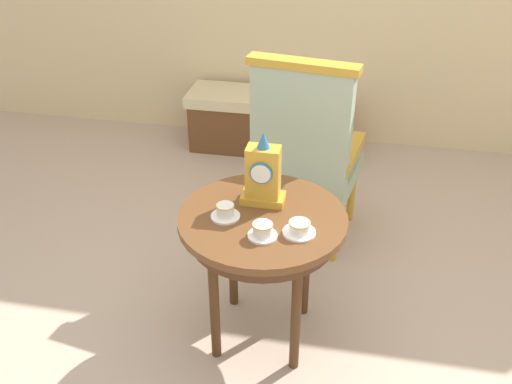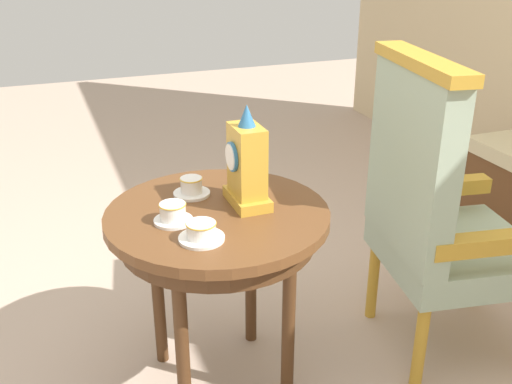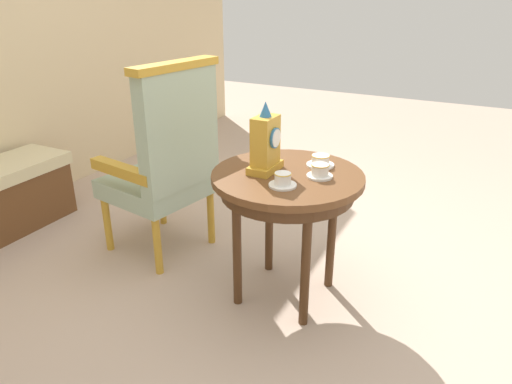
{
  "view_description": "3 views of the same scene",
  "coord_description": "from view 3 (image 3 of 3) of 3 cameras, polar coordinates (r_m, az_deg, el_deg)",
  "views": [
    {
      "loc": [
        0.3,
        -1.99,
        2.04
      ],
      "look_at": [
        -0.11,
        0.12,
        0.72
      ],
      "focal_mm": 40.5,
      "sensor_mm": 36.0,
      "label": 1
    },
    {
      "loc": [
        1.6,
        -0.48,
        1.51
      ],
      "look_at": [
        -0.09,
        0.16,
        0.71
      ],
      "focal_mm": 42.09,
      "sensor_mm": 36.0,
      "label": 2
    },
    {
      "loc": [
        -2.01,
        -0.83,
        1.5
      ],
      "look_at": [
        -0.11,
        0.16,
        0.57
      ],
      "focal_mm": 33.76,
      "sensor_mm": 36.0,
      "label": 3
    }
  ],
  "objects": [
    {
      "name": "armchair",
      "position": [
        2.76,
        -10.56,
        3.85
      ],
      "size": [
        0.62,
        0.61,
        1.14
      ],
      "color": "#9EB299",
      "rests_on": "ground"
    },
    {
      "name": "ground_plane",
      "position": [
        2.64,
        4.2,
        -11.27
      ],
      "size": [
        10.0,
        10.0,
        0.0
      ],
      "primitive_type": "plane",
      "color": "#BCA38E"
    },
    {
      "name": "side_table",
      "position": [
        2.31,
        3.72,
        0.38
      ],
      "size": [
        0.73,
        0.73,
        0.68
      ],
      "color": "brown",
      "rests_on": "ground"
    },
    {
      "name": "teacup_center",
      "position": [
        2.38,
        7.65,
        3.66
      ],
      "size": [
        0.14,
        0.14,
        0.06
      ],
      "color": "white",
      "rests_on": "side_table"
    },
    {
      "name": "teacup_right",
      "position": [
        2.24,
        7.58,
        2.46
      ],
      "size": [
        0.12,
        0.12,
        0.06
      ],
      "color": "white",
      "rests_on": "side_table"
    },
    {
      "name": "teacup_left",
      "position": [
        2.12,
        3.18,
        1.38
      ],
      "size": [
        0.12,
        0.12,
        0.06
      ],
      "color": "white",
      "rests_on": "side_table"
    },
    {
      "name": "mantel_clock",
      "position": [
        2.26,
        1.14,
        5.71
      ],
      "size": [
        0.19,
        0.11,
        0.34
      ],
      "color": "gold",
      "rests_on": "side_table"
    }
  ]
}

